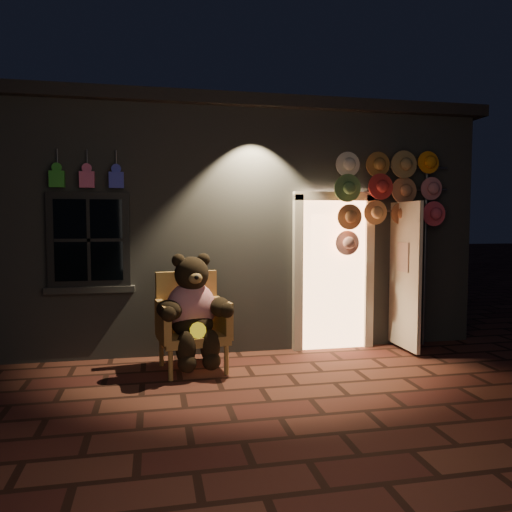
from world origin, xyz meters
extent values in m
plane|color=brown|center=(0.00, 0.00, 0.00)|extent=(60.00, 60.00, 0.00)
cube|color=slate|center=(0.00, 4.00, 1.65)|extent=(7.00, 5.00, 3.30)
cube|color=black|center=(0.00, 4.00, 3.38)|extent=(7.30, 5.30, 0.16)
cube|color=black|center=(-1.90, 1.46, 1.55)|extent=(1.00, 0.10, 1.20)
cube|color=black|center=(-1.90, 1.43, 1.55)|extent=(0.82, 0.06, 1.02)
cube|color=slate|center=(-1.90, 1.46, 0.92)|extent=(1.10, 0.14, 0.08)
cube|color=#EEA76B|center=(1.35, 1.48, 1.05)|extent=(0.92, 0.10, 2.10)
cube|color=beige|center=(0.83, 1.44, 1.05)|extent=(0.12, 0.12, 2.20)
cube|color=beige|center=(1.87, 1.44, 1.05)|extent=(0.12, 0.12, 2.20)
cube|color=beige|center=(1.35, 1.44, 2.13)|extent=(1.16, 0.12, 0.12)
cube|color=beige|center=(2.25, 1.10, 1.05)|extent=(0.05, 0.80, 2.00)
cube|color=green|center=(-2.25, 1.38, 2.30)|extent=(0.18, 0.07, 0.20)
cylinder|color=#59595E|center=(-2.25, 1.44, 2.55)|extent=(0.02, 0.02, 0.25)
cube|color=#D25686|center=(-1.90, 1.38, 2.30)|extent=(0.18, 0.07, 0.20)
cylinder|color=#59595E|center=(-1.90, 1.44, 2.55)|extent=(0.02, 0.02, 0.25)
cube|color=#383DC5|center=(-1.55, 1.38, 2.30)|extent=(0.18, 0.07, 0.20)
cylinder|color=#59595E|center=(-1.55, 1.44, 2.55)|extent=(0.02, 0.02, 0.25)
cube|color=#B07C44|center=(-0.66, 0.80, 0.40)|extent=(0.86, 0.81, 0.11)
cube|color=#B07C44|center=(-0.71, 1.12, 0.78)|extent=(0.77, 0.20, 0.76)
cube|color=#B07C44|center=(-1.01, 0.73, 0.62)|extent=(0.18, 0.66, 0.43)
cube|color=#B07C44|center=(-0.30, 0.83, 0.62)|extent=(0.18, 0.66, 0.43)
cylinder|color=#B07C44|center=(-0.94, 0.45, 0.17)|extent=(0.05, 0.05, 0.35)
cylinder|color=#B07C44|center=(-0.29, 0.55, 0.17)|extent=(0.05, 0.05, 0.35)
cylinder|color=#B07C44|center=(-1.03, 1.05, 0.17)|extent=(0.05, 0.05, 0.35)
cylinder|color=#B07C44|center=(-0.39, 1.15, 0.17)|extent=(0.05, 0.05, 0.35)
ellipsoid|color=red|center=(-0.68, 0.84, 0.75)|extent=(0.67, 0.57, 0.63)
ellipsoid|color=black|center=(-0.66, 0.77, 0.56)|extent=(0.55, 0.49, 0.30)
sphere|color=black|center=(-0.67, 0.79, 1.17)|extent=(0.46, 0.46, 0.41)
sphere|color=black|center=(-0.82, 0.79, 1.32)|extent=(0.16, 0.16, 0.16)
sphere|color=black|center=(-0.52, 0.84, 1.32)|extent=(0.16, 0.16, 0.16)
ellipsoid|color=olive|center=(-0.64, 0.61, 1.13)|extent=(0.17, 0.13, 0.13)
ellipsoid|color=black|center=(-0.94, 0.60, 0.78)|extent=(0.40, 0.47, 0.23)
ellipsoid|color=black|center=(-0.35, 0.69, 0.78)|extent=(0.31, 0.45, 0.23)
ellipsoid|color=black|center=(-0.76, 0.48, 0.35)|extent=(0.23, 0.23, 0.39)
ellipsoid|color=black|center=(-0.48, 0.52, 0.35)|extent=(0.23, 0.23, 0.39)
sphere|color=black|center=(-0.76, 0.43, 0.19)|extent=(0.21, 0.21, 0.21)
sphere|color=black|center=(-0.48, 0.47, 0.19)|extent=(0.21, 0.21, 0.21)
cylinder|color=yellow|center=(-0.62, 0.50, 0.55)|extent=(0.20, 0.11, 0.19)
cylinder|color=#59595E|center=(2.71, 1.38, 1.37)|extent=(0.04, 0.04, 2.74)
cylinder|color=#59595E|center=(2.41, 1.36, 2.54)|extent=(1.22, 0.03, 0.03)
cylinder|color=#59595E|center=(2.41, 1.36, 2.23)|extent=(1.22, 0.03, 0.03)
cylinder|color=#59595E|center=(2.41, 1.36, 1.93)|extent=(1.22, 0.03, 0.03)
cylinder|color=#F6E6CE|center=(1.50, 1.30, 2.59)|extent=(0.35, 0.11, 0.35)
cylinder|color=#9D682E|center=(1.91, 1.27, 2.59)|extent=(0.35, 0.11, 0.35)
cylinder|color=#A0814E|center=(2.31, 1.24, 2.59)|extent=(0.35, 0.11, 0.35)
cylinder|color=orange|center=(2.72, 1.30, 2.59)|extent=(0.35, 0.11, 0.35)
cylinder|color=#578448|center=(1.50, 1.27, 2.23)|extent=(0.35, 0.11, 0.35)
cylinder|color=red|center=(1.91, 1.24, 2.23)|extent=(0.35, 0.11, 0.35)
cylinder|color=tan|center=(2.31, 1.30, 2.23)|extent=(0.35, 0.11, 0.35)
cylinder|color=pink|center=(2.72, 1.27, 2.23)|extent=(0.35, 0.11, 0.35)
cylinder|color=#F99754|center=(1.50, 1.24, 1.88)|extent=(0.35, 0.11, 0.35)
cylinder|color=#E8A665|center=(1.91, 1.30, 1.88)|extent=(0.35, 0.11, 0.35)
cylinder|color=#B86C41|center=(2.31, 1.27, 1.88)|extent=(0.35, 0.11, 0.35)
cylinder|color=#F74D65|center=(2.72, 1.24, 1.88)|extent=(0.35, 0.11, 0.35)
cylinder|color=#F9A895|center=(1.50, 1.30, 1.52)|extent=(0.35, 0.11, 0.35)
camera|label=1|loc=(-1.11, -5.11, 1.79)|focal=35.00mm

